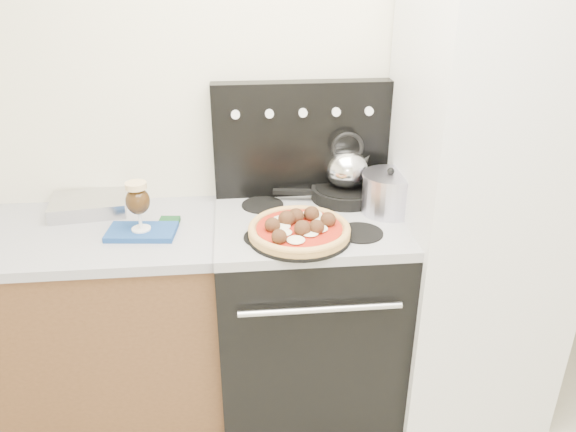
{
  "coord_description": "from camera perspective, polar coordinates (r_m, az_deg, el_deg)",
  "views": [
    {
      "loc": [
        -0.21,
        -0.87,
        1.91
      ],
      "look_at": [
        -0.02,
        1.05,
        1.0
      ],
      "focal_mm": 35.0,
      "sensor_mm": 36.0,
      "label": 1
    }
  ],
  "objects": [
    {
      "name": "cooktop",
      "position": [
        2.3,
        2.11,
        -0.73
      ],
      "size": [
        0.76,
        0.65,
        0.04
      ],
      "primitive_type": "cube",
      "color": "#ADADB2",
      "rests_on": "stove_body"
    },
    {
      "name": "oven_mitt",
      "position": [
        2.28,
        -14.64,
        -1.59
      ],
      "size": [
        0.28,
        0.18,
        0.02
      ],
      "primitive_type": "cube",
      "rotation": [
        0.0,
        0.0,
        -0.11
      ],
      "color": "navy",
      "rests_on": "countertop"
    },
    {
      "name": "beer_glass",
      "position": [
        2.23,
        -14.95,
        0.99
      ],
      "size": [
        0.1,
        0.1,
        0.2
      ],
      "primitive_type": null,
      "rotation": [
        0.0,
        0.0,
        -0.02
      ],
      "color": "#301D0C",
      "rests_on": "oven_mitt"
    },
    {
      "name": "base_cabinet",
      "position": [
        2.67,
        -22.77,
        -10.56
      ],
      "size": [
        1.45,
        0.6,
        0.86
      ],
      "primitive_type": "cube",
      "color": "brown",
      "rests_on": "ground"
    },
    {
      "name": "countertop",
      "position": [
        2.45,
        -24.52,
        -1.95
      ],
      "size": [
        1.48,
        0.63,
        0.04
      ],
      "primitive_type": "cube",
      "color": "#A5A5B1",
      "rests_on": "base_cabinet"
    },
    {
      "name": "stock_pot",
      "position": [
        2.35,
        10.2,
        2.19
      ],
      "size": [
        0.26,
        0.26,
        0.16
      ],
      "primitive_type": "cylinder",
      "rotation": [
        0.0,
        0.0,
        0.23
      ],
      "color": "silver",
      "rests_on": "cooktop"
    },
    {
      "name": "stove_body",
      "position": [
        2.54,
        1.95,
        -10.1
      ],
      "size": [
        0.76,
        0.65,
        0.88
      ],
      "primitive_type": "cube",
      "color": "black",
      "rests_on": "ground"
    },
    {
      "name": "fridge",
      "position": [
        2.45,
        18.7,
        0.82
      ],
      "size": [
        0.64,
        0.68,
        1.9
      ],
      "primitive_type": "cube",
      "color": "silver",
      "rests_on": "ground"
    },
    {
      "name": "pizza",
      "position": [
        2.13,
        1.15,
        -1.19
      ],
      "size": [
        0.43,
        0.43,
        0.06
      ],
      "primitive_type": null,
      "rotation": [
        0.0,
        0.0,
        -0.1
      ],
      "color": "#CA9247",
      "rests_on": "pizza_pan"
    },
    {
      "name": "tea_kettle",
      "position": [
        2.43,
        5.97,
        5.2
      ],
      "size": [
        0.22,
        0.22,
        0.21
      ],
      "primitive_type": null,
      "rotation": [
        0.0,
        0.0,
        -0.14
      ],
      "color": "white",
      "rests_on": "skillet"
    },
    {
      "name": "backguard",
      "position": [
        2.45,
        1.36,
        7.79
      ],
      "size": [
        0.76,
        0.08,
        0.5
      ],
      "primitive_type": "cube",
      "color": "black",
      "rests_on": "cooktop"
    },
    {
      "name": "pizza_pan",
      "position": [
        2.14,
        1.15,
        -2.0
      ],
      "size": [
        0.5,
        0.5,
        0.01
      ],
      "primitive_type": "cylinder",
      "rotation": [
        0.0,
        0.0,
        0.32
      ],
      "color": "black",
      "rests_on": "cooktop"
    },
    {
      "name": "skillet",
      "position": [
        2.48,
        5.84,
        2.36
      ],
      "size": [
        0.34,
        0.34,
        0.05
      ],
      "primitive_type": "cylinder",
      "rotation": [
        0.0,
        0.0,
        -0.15
      ],
      "color": "black",
      "rests_on": "cooktop"
    },
    {
      "name": "foil_sheet",
      "position": [
        2.53,
        -19.56,
        1.07
      ],
      "size": [
        0.33,
        0.26,
        0.06
      ],
      "primitive_type": "cube",
      "rotation": [
        0.0,
        0.0,
        0.12
      ],
      "color": "silver",
      "rests_on": "countertop"
    },
    {
      "name": "room_shell",
      "position": [
        1.36,
        3.91,
        -3.93
      ],
      "size": [
        3.52,
        3.01,
        2.52
      ],
      "color": "beige",
      "rests_on": "ground"
    }
  ]
}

